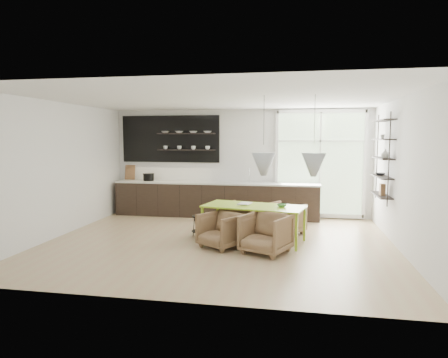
{
  "coord_description": "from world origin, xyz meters",
  "views": [
    {
      "loc": [
        1.55,
        -7.81,
        2.13
      ],
      "look_at": [
        0.01,
        0.6,
        1.25
      ],
      "focal_mm": 32.0,
      "sensor_mm": 36.0,
      "label": 1
    }
  ],
  "objects_px": {
    "dining_table": "(254,208)",
    "armchair_back_left": "(242,217)",
    "armchair_front_left": "(221,230)",
    "armchair_back_right": "(284,219)",
    "wire_stool": "(200,223)",
    "armchair_front_right": "(266,234)"
  },
  "relations": [
    {
      "from": "armchair_back_left",
      "to": "armchair_back_right",
      "type": "bearing_deg",
      "value": -165.71
    },
    {
      "from": "armchair_back_left",
      "to": "armchair_front_right",
      "type": "xyz_separation_m",
      "value": [
        0.66,
        -1.57,
        0.02
      ]
    },
    {
      "from": "armchair_front_left",
      "to": "armchair_front_right",
      "type": "height_order",
      "value": "armchair_front_right"
    },
    {
      "from": "armchair_back_right",
      "to": "armchair_front_right",
      "type": "distance_m",
      "value": 1.56
    },
    {
      "from": "dining_table",
      "to": "armchair_back_left",
      "type": "distance_m",
      "value": 0.9
    },
    {
      "from": "armchair_front_left",
      "to": "wire_stool",
      "type": "height_order",
      "value": "armchair_front_left"
    },
    {
      "from": "armchair_front_left",
      "to": "armchair_back_left",
      "type": "bearing_deg",
      "value": 113.38
    },
    {
      "from": "armchair_front_left",
      "to": "armchair_back_right",
      "type": "bearing_deg",
      "value": 80.88
    },
    {
      "from": "armchair_front_right",
      "to": "wire_stool",
      "type": "relative_size",
      "value": 1.74
    },
    {
      "from": "dining_table",
      "to": "armchair_back_right",
      "type": "height_order",
      "value": "dining_table"
    },
    {
      "from": "armchair_back_left",
      "to": "armchair_front_left",
      "type": "height_order",
      "value": "armchair_back_left"
    },
    {
      "from": "armchair_front_left",
      "to": "wire_stool",
      "type": "xyz_separation_m",
      "value": [
        -0.6,
        0.73,
        -0.04
      ]
    },
    {
      "from": "armchair_front_left",
      "to": "armchair_front_right",
      "type": "relative_size",
      "value": 0.92
    },
    {
      "from": "wire_stool",
      "to": "armchair_front_left",
      "type": "bearing_deg",
      "value": -50.57
    },
    {
      "from": "wire_stool",
      "to": "armchair_back_right",
      "type": "bearing_deg",
      "value": 17.97
    },
    {
      "from": "armchair_back_right",
      "to": "armchair_front_right",
      "type": "relative_size",
      "value": 0.95
    },
    {
      "from": "armchair_back_right",
      "to": "armchair_front_left",
      "type": "xyz_separation_m",
      "value": [
        -1.17,
        -1.31,
        -0.01
      ]
    },
    {
      "from": "dining_table",
      "to": "armchair_front_left",
      "type": "xyz_separation_m",
      "value": [
        -0.57,
        -0.59,
        -0.36
      ]
    },
    {
      "from": "armchair_back_left",
      "to": "wire_stool",
      "type": "bearing_deg",
      "value": 52.72
    },
    {
      "from": "armchair_front_left",
      "to": "dining_table",
      "type": "bearing_deg",
      "value": 78.65
    },
    {
      "from": "armchair_back_left",
      "to": "armchair_front_left",
      "type": "bearing_deg",
      "value": 96.84
    },
    {
      "from": "armchair_front_right",
      "to": "wire_stool",
      "type": "bearing_deg",
      "value": 170.74
    }
  ]
}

